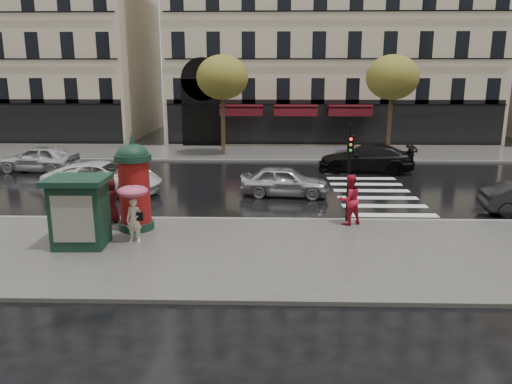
{
  "coord_description": "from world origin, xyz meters",
  "views": [
    {
      "loc": [
        1.08,
        -15.2,
        5.58
      ],
      "look_at": [
        0.63,
        1.5,
        1.53
      ],
      "focal_mm": 35.0,
      "sensor_mm": 36.0,
      "label": 1
    }
  ],
  "objects_px": {
    "woman_umbrella": "(133,204)",
    "car_black": "(366,158)",
    "woman_red": "(349,200)",
    "man_burgundy": "(111,200)",
    "morris_column": "(134,184)",
    "newsstand": "(80,211)",
    "car_white": "(104,178)",
    "traffic_light": "(349,163)",
    "car_silver": "(285,181)",
    "car_far_silver": "(39,158)"
  },
  "relations": [
    {
      "from": "newsstand",
      "to": "car_white",
      "type": "bearing_deg",
      "value": 102.81
    },
    {
      "from": "traffic_light",
      "to": "woman_red",
      "type": "bearing_deg",
      "value": -89.23
    },
    {
      "from": "woman_red",
      "to": "newsstand",
      "type": "xyz_separation_m",
      "value": [
        -8.91,
        -2.56,
        0.23
      ]
    },
    {
      "from": "man_burgundy",
      "to": "traffic_light",
      "type": "relative_size",
      "value": 0.47
    },
    {
      "from": "woman_umbrella",
      "to": "car_white",
      "type": "bearing_deg",
      "value": 115.25
    },
    {
      "from": "car_far_silver",
      "to": "newsstand",
      "type": "bearing_deg",
      "value": 36.42
    },
    {
      "from": "newsstand",
      "to": "morris_column",
      "type": "bearing_deg",
      "value": 54.77
    },
    {
      "from": "woman_red",
      "to": "man_burgundy",
      "type": "height_order",
      "value": "woman_red"
    },
    {
      "from": "car_silver",
      "to": "car_white",
      "type": "xyz_separation_m",
      "value": [
        -8.39,
        0.17,
        0.06
      ]
    },
    {
      "from": "man_burgundy",
      "to": "car_white",
      "type": "xyz_separation_m",
      "value": [
        -1.85,
        4.85,
        -0.22
      ]
    },
    {
      "from": "car_white",
      "to": "car_black",
      "type": "relative_size",
      "value": 1.01
    },
    {
      "from": "morris_column",
      "to": "newsstand",
      "type": "xyz_separation_m",
      "value": [
        -1.28,
        -1.82,
        -0.49
      ]
    },
    {
      "from": "car_far_silver",
      "to": "woman_umbrella",
      "type": "bearing_deg",
      "value": 42.63
    },
    {
      "from": "man_burgundy",
      "to": "car_silver",
      "type": "xyz_separation_m",
      "value": [
        6.54,
        4.68,
        -0.28
      ]
    },
    {
      "from": "morris_column",
      "to": "car_white",
      "type": "height_order",
      "value": "morris_column"
    },
    {
      "from": "car_black",
      "to": "car_silver",
      "type": "bearing_deg",
      "value": -33.0
    },
    {
      "from": "woman_red",
      "to": "woman_umbrella",
      "type": "bearing_deg",
      "value": -9.97
    },
    {
      "from": "man_burgundy",
      "to": "morris_column",
      "type": "xyz_separation_m",
      "value": [
        1.12,
        -0.74,
        0.79
      ]
    },
    {
      "from": "woman_umbrella",
      "to": "woman_red",
      "type": "distance_m",
      "value": 7.63
    },
    {
      "from": "woman_red",
      "to": "morris_column",
      "type": "xyz_separation_m",
      "value": [
        -7.63,
        -0.74,
        0.72
      ]
    },
    {
      "from": "car_silver",
      "to": "woman_umbrella",
      "type": "bearing_deg",
      "value": 149.62
    },
    {
      "from": "woman_red",
      "to": "car_silver",
      "type": "height_order",
      "value": "woman_red"
    },
    {
      "from": "morris_column",
      "to": "car_black",
      "type": "distance_m",
      "value": 15.18
    },
    {
      "from": "traffic_light",
      "to": "car_far_silver",
      "type": "xyz_separation_m",
      "value": [
        -15.99,
        9.67,
        -1.57
      ]
    },
    {
      "from": "newsstand",
      "to": "car_white",
      "type": "distance_m",
      "value": 7.62
    },
    {
      "from": "traffic_light",
      "to": "car_far_silver",
      "type": "bearing_deg",
      "value": 148.86
    },
    {
      "from": "man_burgundy",
      "to": "newsstand",
      "type": "xyz_separation_m",
      "value": [
        -0.17,
        -2.56,
        0.31
      ]
    },
    {
      "from": "traffic_light",
      "to": "car_black",
      "type": "bearing_deg",
      "value": 75.7
    },
    {
      "from": "morris_column",
      "to": "woman_red",
      "type": "bearing_deg",
      "value": 5.57
    },
    {
      "from": "woman_umbrella",
      "to": "car_black",
      "type": "xyz_separation_m",
      "value": [
        9.9,
        12.56,
        -0.63
      ]
    },
    {
      "from": "car_silver",
      "to": "car_white",
      "type": "relative_size",
      "value": 0.75
    },
    {
      "from": "woman_umbrella",
      "to": "newsstand",
      "type": "distance_m",
      "value": 1.66
    },
    {
      "from": "newsstand",
      "to": "car_black",
      "type": "height_order",
      "value": "newsstand"
    },
    {
      "from": "woman_umbrella",
      "to": "man_burgundy",
      "type": "bearing_deg",
      "value": 124.14
    },
    {
      "from": "woman_red",
      "to": "morris_column",
      "type": "bearing_deg",
      "value": -20.44
    },
    {
      "from": "woman_red",
      "to": "morris_column",
      "type": "relative_size",
      "value": 0.54
    },
    {
      "from": "woman_red",
      "to": "traffic_light",
      "type": "height_order",
      "value": "traffic_light"
    },
    {
      "from": "car_silver",
      "to": "car_black",
      "type": "distance_m",
      "value": 7.5
    },
    {
      "from": "car_white",
      "to": "morris_column",
      "type": "bearing_deg",
      "value": -147.58
    },
    {
      "from": "car_white",
      "to": "man_burgundy",
      "type": "bearing_deg",
      "value": -154.64
    },
    {
      "from": "woman_red",
      "to": "traffic_light",
      "type": "bearing_deg",
      "value": -115.23
    },
    {
      "from": "car_silver",
      "to": "car_black",
      "type": "relative_size",
      "value": 0.76
    },
    {
      "from": "woman_umbrella",
      "to": "newsstand",
      "type": "height_order",
      "value": "newsstand"
    },
    {
      "from": "woman_red",
      "to": "newsstand",
      "type": "relative_size",
      "value": 0.82
    },
    {
      "from": "car_silver",
      "to": "car_black",
      "type": "height_order",
      "value": "car_black"
    },
    {
      "from": "car_white",
      "to": "car_far_silver",
      "type": "height_order",
      "value": "car_far_silver"
    },
    {
      "from": "woman_red",
      "to": "newsstand",
      "type": "bearing_deg",
      "value": -9.97
    },
    {
      "from": "car_white",
      "to": "car_far_silver",
      "type": "distance_m",
      "value": 7.46
    },
    {
      "from": "man_burgundy",
      "to": "newsstand",
      "type": "relative_size",
      "value": 0.76
    },
    {
      "from": "woman_red",
      "to": "traffic_light",
      "type": "xyz_separation_m",
      "value": [
        -0.0,
        0.33,
        1.28
      ]
    }
  ]
}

